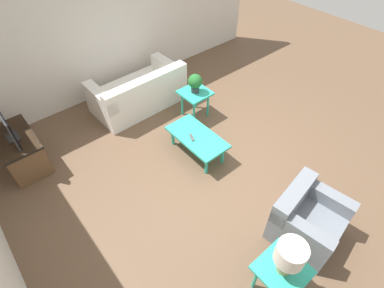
{
  "coord_description": "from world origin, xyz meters",
  "views": [
    {
      "loc": [
        -2.2,
        2.35,
        3.7
      ],
      "look_at": [
        0.21,
        0.31,
        0.55
      ],
      "focal_mm": 28.0,
      "sensor_mm": 36.0,
      "label": 1
    }
  ],
  "objects": [
    {
      "name": "remote_control",
      "position": [
        0.45,
        0.12,
        0.39
      ],
      "size": [
        0.16,
        0.1,
        0.02
      ],
      "color": "#4C4C51",
      "rests_on": "coffee_table"
    },
    {
      "name": "wall_right",
      "position": [
        3.06,
        0.0,
        1.35
      ],
      "size": [
        0.12,
        7.2,
        2.7
      ],
      "color": "silver",
      "rests_on": "ground_plane"
    },
    {
      "name": "table_lamp",
      "position": [
        -1.82,
        0.78,
        0.85
      ],
      "size": [
        0.3,
        0.3,
        0.48
      ],
      "color": "#997F4C",
      "rests_on": "side_table_lamp"
    },
    {
      "name": "potted_plant",
      "position": [
        1.22,
        -0.61,
        0.74
      ],
      "size": [
        0.25,
        0.25,
        0.35
      ],
      "color": "#333338",
      "rests_on": "side_table_plant"
    },
    {
      "name": "television",
      "position": [
        2.05,
        2.31,
        0.83
      ],
      "size": [
        0.8,
        0.16,
        0.5
      ],
      "color": "#2D2D2D",
      "rests_on": "tv_stand_chest"
    },
    {
      "name": "side_table_lamp",
      "position": [
        -1.82,
        0.78,
        0.45
      ],
      "size": [
        0.51,
        0.51,
        0.53
      ],
      "color": "#2DB79E",
      "rests_on": "ground_plane"
    },
    {
      "name": "tv_stand_chest",
      "position": [
        2.05,
        2.3,
        0.31
      ],
      "size": [
        0.99,
        0.55,
        0.58
      ],
      "color": "brown",
      "rests_on": "ground_plane"
    },
    {
      "name": "sofa",
      "position": [
        2.14,
        0.03,
        0.3
      ],
      "size": [
        0.97,
        1.76,
        0.78
      ],
      "rotation": [
        0.0,
        0.0,
        1.59
      ],
      "color": "white",
      "rests_on": "ground_plane"
    },
    {
      "name": "side_table_plant",
      "position": [
        1.22,
        -0.61,
        0.45
      ],
      "size": [
        0.51,
        0.51,
        0.53
      ],
      "color": "#2DB79E",
      "rests_on": "ground_plane"
    },
    {
      "name": "coffee_table",
      "position": [
        0.43,
        0.03,
        0.34
      ],
      "size": [
        1.04,
        0.54,
        0.38
      ],
      "color": "#2DB79E",
      "rests_on": "ground_plane"
    },
    {
      "name": "ground_plane",
      "position": [
        0.0,
        0.0,
        0.0
      ],
      "size": [
        14.0,
        14.0,
        0.0
      ],
      "primitive_type": "plane",
      "color": "brown"
    },
    {
      "name": "armchair",
      "position": [
        -1.59,
        -0.08,
        0.31
      ],
      "size": [
        0.88,
        0.91,
        0.74
      ],
      "rotation": [
        0.0,
        0.0,
        -1.42
      ],
      "color": "slate",
      "rests_on": "ground_plane"
    }
  ]
}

